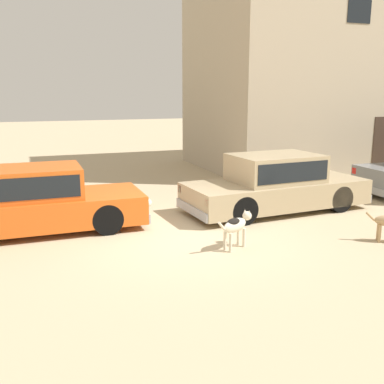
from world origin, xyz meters
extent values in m
plane|color=tan|center=(0.00, 0.00, 0.00)|extent=(80.00, 80.00, 0.00)
cube|color=#D15619|center=(-2.69, 1.50, 0.46)|extent=(4.36, 1.73, 0.61)
cube|color=#D15619|center=(-2.91, 1.50, 1.08)|extent=(2.18, 1.49, 0.64)
cube|color=black|center=(-2.91, 1.50, 1.09)|extent=(2.01, 1.51, 0.45)
cube|color=#999BA0|center=(-0.53, 1.49, 0.26)|extent=(0.12, 1.69, 0.20)
sphere|color=silver|center=(-0.50, 2.17, 0.59)|extent=(0.20, 0.20, 0.20)
sphere|color=silver|center=(-0.51, 0.81, 0.59)|extent=(0.20, 0.20, 0.20)
cylinder|color=black|center=(-1.38, 2.25, 0.33)|extent=(0.66, 0.20, 0.66)
cylinder|color=black|center=(-1.39, 0.73, 0.33)|extent=(0.66, 0.20, 0.66)
cube|color=tan|center=(2.95, 1.26, 0.45)|extent=(4.74, 2.08, 0.61)
cube|color=tan|center=(2.91, 1.26, 1.09)|extent=(2.23, 1.66, 0.67)
cube|color=black|center=(2.91, 1.26, 1.10)|extent=(2.06, 1.67, 0.47)
cube|color=#999BA0|center=(5.24, 1.41, 0.26)|extent=(0.24, 1.74, 0.20)
cube|color=#999BA0|center=(0.66, 1.11, 0.26)|extent=(0.24, 1.74, 0.20)
sphere|color=silver|center=(5.22, 2.12, 0.59)|extent=(0.20, 0.20, 0.20)
sphere|color=silver|center=(5.32, 0.71, 0.59)|extent=(0.20, 0.20, 0.20)
cube|color=red|center=(0.61, 1.87, 0.61)|extent=(0.05, 0.18, 0.18)
cube|color=red|center=(0.71, 0.34, 0.61)|extent=(0.05, 0.18, 0.18)
cylinder|color=black|center=(4.29, 2.14, 0.33)|extent=(0.68, 0.24, 0.67)
cylinder|color=black|center=(4.39, 0.57, 0.33)|extent=(0.68, 0.24, 0.67)
cylinder|color=black|center=(1.51, 1.95, 0.33)|extent=(0.68, 0.24, 0.67)
cylinder|color=black|center=(1.62, 0.38, 0.33)|extent=(0.68, 0.24, 0.67)
cube|color=#999BA0|center=(6.15, 1.45, 0.26)|extent=(0.14, 1.77, 0.20)
cube|color=red|center=(6.16, 2.23, 0.67)|extent=(0.04, 0.18, 0.18)
cylinder|color=black|center=(6.99, 2.24, 0.32)|extent=(0.63, 0.21, 0.63)
cube|color=tan|center=(11.31, 7.19, 4.18)|extent=(15.52, 6.16, 8.36)
cube|color=black|center=(7.44, 4.10, 5.65)|extent=(0.90, 0.02, 1.10)
cylinder|color=beige|center=(0.90, -0.83, 0.19)|extent=(0.06, 0.06, 0.37)
cylinder|color=beige|center=(0.96, -0.95, 0.19)|extent=(0.06, 0.06, 0.37)
cylinder|color=beige|center=(0.53, -1.02, 0.19)|extent=(0.06, 0.06, 0.37)
cylinder|color=beige|center=(0.59, -1.15, 0.19)|extent=(0.06, 0.06, 0.37)
ellipsoid|color=beige|center=(0.74, -0.99, 0.46)|extent=(0.66, 0.46, 0.27)
ellipsoid|color=black|center=(0.70, -1.01, 0.54)|extent=(0.40, 0.32, 0.15)
sphere|color=beige|center=(1.09, -0.81, 0.57)|extent=(0.18, 0.18, 0.18)
cone|color=beige|center=(1.17, -0.77, 0.56)|extent=(0.13, 0.13, 0.10)
cone|color=beige|center=(1.06, -0.76, 0.65)|extent=(0.09, 0.09, 0.08)
cone|color=beige|center=(1.11, -0.86, 0.65)|extent=(0.09, 0.09, 0.08)
cylinder|color=beige|center=(0.39, -1.17, 0.54)|extent=(0.19, 0.13, 0.20)
cylinder|color=tan|center=(3.71, -1.52, 0.18)|extent=(0.06, 0.06, 0.35)
cylinder|color=tan|center=(3.62, -1.66, 0.18)|extent=(0.06, 0.06, 0.35)
cylinder|color=tan|center=(3.51, -1.49, 0.51)|extent=(0.19, 0.14, 0.18)
camera|label=1|loc=(-2.87, -8.48, 2.96)|focal=42.37mm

